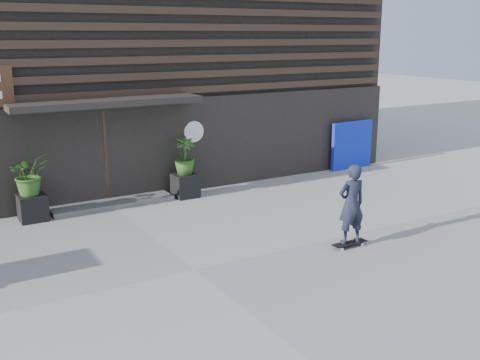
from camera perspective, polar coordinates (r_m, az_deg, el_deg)
ground at (r=10.38m, az=-4.59°, el=-8.95°), size 80.00×80.00×0.00m
entrance_step at (r=14.41m, az=-12.66°, el=-2.28°), size 3.00×0.80×0.12m
planter_pot_left at (r=13.72m, az=-20.01°, el=-2.60°), size 0.60×0.60×0.60m
bamboo_left at (r=13.53m, az=-20.29°, el=0.56°), size 0.86×0.75×0.96m
planter_pot_right at (r=14.82m, az=-5.48°, el=-0.55°), size 0.60×0.60×0.60m
bamboo_right at (r=14.64m, az=-5.56°, el=2.40°), size 0.54×0.54×0.96m
blue_tarp at (r=18.15m, az=11.10°, el=3.43°), size 1.58×0.18×1.48m
building at (r=19.01m, az=-18.52°, el=13.33°), size 18.00×11.00×8.00m
skateboarder at (r=11.33m, az=11.07°, el=-2.41°), size 0.78×0.44×1.69m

